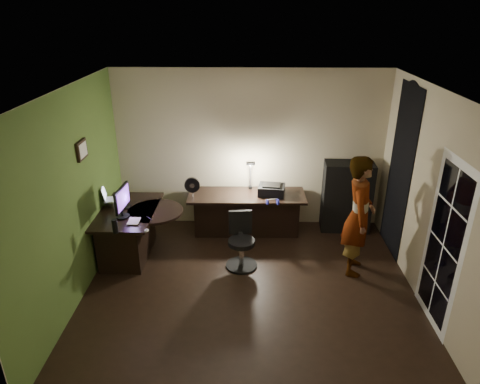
{
  "coord_description": "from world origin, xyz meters",
  "views": [
    {
      "loc": [
        -0.03,
        -4.86,
        3.61
      ],
      "look_at": [
        -0.15,
        1.05,
        1.0
      ],
      "focal_mm": 32.0,
      "sensor_mm": 36.0,
      "label": 1
    }
  ],
  "objects_px": {
    "desk_left": "(130,233)",
    "desk_right": "(247,214)",
    "cabinet": "(347,197)",
    "monitor": "(122,206)",
    "office_chair": "(241,242)",
    "person": "(359,216)"
  },
  "relations": [
    {
      "from": "office_chair",
      "to": "desk_right",
      "type": "bearing_deg",
      "value": 79.94
    },
    {
      "from": "cabinet",
      "to": "monitor",
      "type": "bearing_deg",
      "value": -158.1
    },
    {
      "from": "desk_right",
      "to": "cabinet",
      "type": "height_order",
      "value": "cabinet"
    },
    {
      "from": "desk_right",
      "to": "cabinet",
      "type": "relative_size",
      "value": 1.59
    },
    {
      "from": "desk_left",
      "to": "desk_right",
      "type": "xyz_separation_m",
      "value": [
        1.78,
        0.73,
        -0.03
      ]
    },
    {
      "from": "desk_left",
      "to": "office_chair",
      "type": "relative_size",
      "value": 1.61
    },
    {
      "from": "monitor",
      "to": "person",
      "type": "bearing_deg",
      "value": 2.8
    },
    {
      "from": "office_chair",
      "to": "monitor",
      "type": "bearing_deg",
      "value": 171.93
    },
    {
      "from": "desk_left",
      "to": "person",
      "type": "relative_size",
      "value": 0.76
    },
    {
      "from": "desk_left",
      "to": "desk_right",
      "type": "relative_size",
      "value": 0.7
    },
    {
      "from": "desk_left",
      "to": "cabinet",
      "type": "distance_m",
      "value": 3.61
    },
    {
      "from": "monitor",
      "to": "desk_left",
      "type": "bearing_deg",
      "value": 92.59
    },
    {
      "from": "desk_right",
      "to": "monitor",
      "type": "relative_size",
      "value": 3.82
    },
    {
      "from": "monitor",
      "to": "person",
      "type": "xyz_separation_m",
      "value": [
        3.36,
        -0.1,
        -0.07
      ]
    },
    {
      "from": "monitor",
      "to": "office_chair",
      "type": "height_order",
      "value": "monitor"
    },
    {
      "from": "cabinet",
      "to": "monitor",
      "type": "xyz_separation_m",
      "value": [
        -3.48,
        -1.16,
        0.35
      ]
    },
    {
      "from": "monitor",
      "to": "person",
      "type": "relative_size",
      "value": 0.29
    },
    {
      "from": "monitor",
      "to": "office_chair",
      "type": "xyz_separation_m",
      "value": [
        1.72,
        -0.06,
        -0.54
      ]
    },
    {
      "from": "desk_left",
      "to": "monitor",
      "type": "xyz_separation_m",
      "value": [
        -0.01,
        -0.23,
        0.57
      ]
    },
    {
      "from": "cabinet",
      "to": "person",
      "type": "bearing_deg",
      "value": -92.06
    },
    {
      "from": "desk_left",
      "to": "desk_right",
      "type": "distance_m",
      "value": 1.93
    },
    {
      "from": "cabinet",
      "to": "monitor",
      "type": "relative_size",
      "value": 2.41
    }
  ]
}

